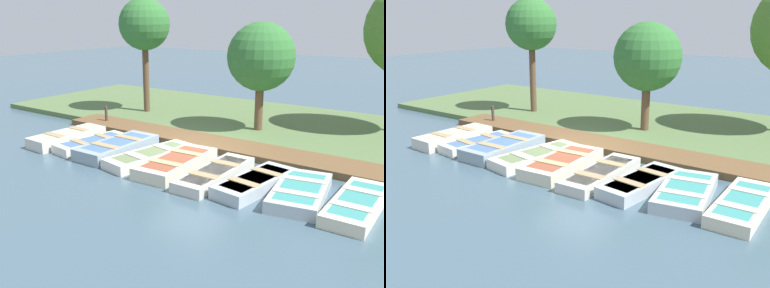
{
  "view_description": "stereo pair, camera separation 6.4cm",
  "coord_description": "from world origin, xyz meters",
  "views": [
    {
      "loc": [
        11.4,
        7.95,
        4.5
      ],
      "look_at": [
        0.81,
        0.6,
        0.65
      ],
      "focal_mm": 40.0,
      "sensor_mm": 36.0,
      "label": 1
    },
    {
      "loc": [
        11.36,
        8.0,
        4.5
      ],
      "look_at": [
        0.81,
        0.6,
        0.65
      ],
      "focal_mm": 40.0,
      "sensor_mm": 36.0,
      "label": 2
    }
  ],
  "objects": [
    {
      "name": "rowboat_2",
      "position": [
        1.37,
        -2.12,
        0.22
      ],
      "size": [
        2.99,
        1.25,
        0.43
      ],
      "rotation": [
        0.0,
        0.0,
        0.0
      ],
      "color": "#8C9EA8",
      "rests_on": "ground_plane"
    },
    {
      "name": "rowboat_5",
      "position": [
        1.54,
        1.92,
        0.16
      ],
      "size": [
        3.15,
        0.99,
        0.33
      ],
      "rotation": [
        0.0,
        0.0,
        0.01
      ],
      "color": "beige",
      "rests_on": "ground_plane"
    },
    {
      "name": "park_tree_far_left",
      "position": [
        -3.64,
        -5.07,
        4.12
      ],
      "size": [
        2.3,
        2.3,
        5.32
      ],
      "color": "brown",
      "rests_on": "ground_plane"
    },
    {
      "name": "rowboat_1",
      "position": [
        1.43,
        -3.3,
        0.17
      ],
      "size": [
        2.77,
        1.35,
        0.34
      ],
      "rotation": [
        0.0,
        0.0,
        -0.15
      ],
      "color": "silver",
      "rests_on": "ground_plane"
    },
    {
      "name": "rowboat_8",
      "position": [
        1.37,
        5.84,
        0.17
      ],
      "size": [
        2.89,
        1.05,
        0.34
      ],
      "rotation": [
        0.0,
        0.0,
        0.01
      ],
      "color": "beige",
      "rests_on": "ground_plane"
    },
    {
      "name": "park_tree_left",
      "position": [
        -3.51,
        0.78,
        3.03
      ],
      "size": [
        2.58,
        2.58,
        4.34
      ],
      "color": "brown",
      "rests_on": "ground_plane"
    },
    {
      "name": "rowboat_7",
      "position": [
        1.45,
        4.43,
        0.17
      ],
      "size": [
        2.8,
        1.69,
        0.35
      ],
      "rotation": [
        0.0,
        0.0,
        0.17
      ],
      "color": "#B2BCC1",
      "rests_on": "ground_plane"
    },
    {
      "name": "dock_walkway",
      "position": [
        -1.14,
        0.0,
        0.11
      ],
      "size": [
        1.49,
        13.13,
        0.23
      ],
      "color": "brown",
      "rests_on": "ground_plane"
    },
    {
      "name": "mooring_post_near",
      "position": [
        -1.15,
        -5.22,
        0.44
      ],
      "size": [
        0.12,
        0.12,
        0.87
      ],
      "color": "#47382D",
      "rests_on": "ground_plane"
    },
    {
      "name": "rowboat_3",
      "position": [
        1.36,
        -0.63,
        0.17
      ],
      "size": [
        3.29,
        1.61,
        0.34
      ],
      "rotation": [
        0.0,
        0.0,
        -0.18
      ],
      "color": "silver",
      "rests_on": "ground_plane"
    },
    {
      "name": "rowboat_6",
      "position": [
        1.53,
        3.2,
        0.18
      ],
      "size": [
        2.89,
        1.36,
        0.36
      ],
      "rotation": [
        0.0,
        0.0,
        -0.14
      ],
      "color": "#B2BCC1",
      "rests_on": "ground_plane"
    },
    {
      "name": "rowboat_4",
      "position": [
        1.51,
        0.51,
        0.2
      ],
      "size": [
        3.07,
        1.41,
        0.4
      ],
      "rotation": [
        0.0,
        0.0,
        0.06
      ],
      "color": "beige",
      "rests_on": "ground_plane"
    },
    {
      "name": "rowboat_0",
      "position": [
        1.5,
        -4.55,
        0.21
      ],
      "size": [
        2.89,
        1.15,
        0.43
      ],
      "rotation": [
        0.0,
        0.0,
        -0.04
      ],
      "color": "beige",
      "rests_on": "ground_plane"
    },
    {
      "name": "ground_plane",
      "position": [
        0.0,
        0.0,
        0.0
      ],
      "size": [
        80.0,
        80.0,
        0.0
      ],
      "primitive_type": "plane",
      "color": "#425B6B"
    },
    {
      "name": "shore_bank",
      "position": [
        -5.0,
        0.0,
        0.11
      ],
      "size": [
        8.0,
        24.0,
        0.22
      ],
      "color": "#567042",
      "rests_on": "ground_plane"
    }
  ]
}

